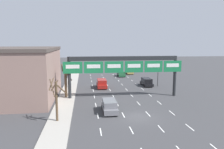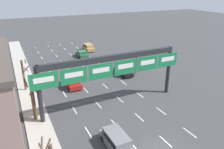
{
  "view_description": "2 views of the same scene",
  "coord_description": "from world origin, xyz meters",
  "px_view_note": "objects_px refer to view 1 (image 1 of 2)",
  "views": [
    {
      "loc": [
        -6.49,
        -25.84,
        9.38
      ],
      "look_at": [
        -1.8,
        11.57,
        3.75
      ],
      "focal_mm": 35.0,
      "sensor_mm": 36.0,
      "label": 1
    },
    {
      "loc": [
        -11.29,
        -12.97,
        14.74
      ],
      "look_at": [
        2.38,
        15.04,
        2.23
      ],
      "focal_mm": 35.0,
      "sensor_mm": 36.0,
      "label": 2
    }
  ],
  "objects_px": {
    "tree_bare_closest": "(56,97)",
    "tree_bare_third": "(69,74)",
    "sign_gantry": "(124,65)",
    "tree_bare_second": "(66,79)",
    "suv_gold": "(129,71)",
    "car_green": "(121,74)",
    "suv_red": "(102,83)",
    "traffic_light_near_gantry": "(158,72)",
    "suv_grey": "(109,105)",
    "suv_black": "(147,82)"
  },
  "relations": [
    {
      "from": "tree_bare_closest",
      "to": "tree_bare_third",
      "type": "xyz_separation_m",
      "value": [
        -0.01,
        20.41,
        -0.28
      ]
    },
    {
      "from": "sign_gantry",
      "to": "tree_bare_second",
      "type": "relative_size",
      "value": 3.45
    },
    {
      "from": "suv_gold",
      "to": "tree_bare_third",
      "type": "distance_m",
      "value": 23.77
    },
    {
      "from": "car_green",
      "to": "tree_bare_closest",
      "type": "xyz_separation_m",
      "value": [
        -13.23,
        -33.1,
        2.21
      ]
    },
    {
      "from": "suv_red",
      "to": "tree_bare_second",
      "type": "bearing_deg",
      "value": -131.7
    },
    {
      "from": "car_green",
      "to": "traffic_light_near_gantry",
      "type": "xyz_separation_m",
      "value": [
        5.56,
        -14.08,
        2.25
      ]
    },
    {
      "from": "suv_grey",
      "to": "tree_bare_second",
      "type": "bearing_deg",
      "value": 126.78
    },
    {
      "from": "traffic_light_near_gantry",
      "to": "suv_gold",
      "type": "bearing_deg",
      "value": 97.4
    },
    {
      "from": "suv_red",
      "to": "suv_black",
      "type": "bearing_deg",
      "value": 5.03
    },
    {
      "from": "suv_gold",
      "to": "tree_bare_third",
      "type": "relative_size",
      "value": 0.83
    },
    {
      "from": "sign_gantry",
      "to": "suv_gold",
      "type": "bearing_deg",
      "value": 76.39
    },
    {
      "from": "tree_bare_second",
      "to": "tree_bare_closest",
      "type": "bearing_deg",
      "value": -91.07
    },
    {
      "from": "suv_black",
      "to": "tree_bare_second",
      "type": "distance_m",
      "value": 18.39
    },
    {
      "from": "suv_grey",
      "to": "tree_bare_closest",
      "type": "relative_size",
      "value": 0.9
    },
    {
      "from": "sign_gantry",
      "to": "tree_bare_third",
      "type": "xyz_separation_m",
      "value": [
        -9.86,
        9.92,
        -2.83
      ]
    },
    {
      "from": "sign_gantry",
      "to": "car_green",
      "type": "xyz_separation_m",
      "value": [
        3.38,
        22.61,
        -4.76
      ]
    },
    {
      "from": "suv_red",
      "to": "traffic_light_near_gantry",
      "type": "distance_m",
      "value": 12.22
    },
    {
      "from": "suv_black",
      "to": "tree_bare_second",
      "type": "bearing_deg",
      "value": -153.32
    },
    {
      "from": "suv_black",
      "to": "suv_gold",
      "type": "relative_size",
      "value": 1.09
    },
    {
      "from": "suv_black",
      "to": "traffic_light_near_gantry",
      "type": "height_order",
      "value": "traffic_light_near_gantry"
    },
    {
      "from": "suv_gold",
      "to": "traffic_light_near_gantry",
      "type": "relative_size",
      "value": 0.99
    },
    {
      "from": "traffic_light_near_gantry",
      "to": "tree_bare_third",
      "type": "relative_size",
      "value": 0.84
    },
    {
      "from": "tree_bare_closest",
      "to": "suv_gold",
      "type": "bearing_deg",
      "value": 66.4
    },
    {
      "from": "suv_red",
      "to": "suv_grey",
      "type": "distance_m",
      "value": 15.83
    },
    {
      "from": "suv_red",
      "to": "tree_bare_closest",
      "type": "bearing_deg",
      "value": -109.78
    },
    {
      "from": "car_green",
      "to": "tree_bare_third",
      "type": "relative_size",
      "value": 0.8
    },
    {
      "from": "suv_gold",
      "to": "tree_bare_second",
      "type": "bearing_deg",
      "value": -121.81
    },
    {
      "from": "suv_gold",
      "to": "suv_red",
      "type": "height_order",
      "value": "suv_red"
    },
    {
      "from": "suv_black",
      "to": "tree_bare_third",
      "type": "xyz_separation_m",
      "value": [
        -16.53,
        0.78,
        1.78
      ]
    },
    {
      "from": "car_green",
      "to": "suv_red",
      "type": "xyz_separation_m",
      "value": [
        -6.48,
        -14.32,
        0.21
      ]
    },
    {
      "from": "suv_grey",
      "to": "traffic_light_near_gantry",
      "type": "relative_size",
      "value": 1.08
    },
    {
      "from": "suv_gold",
      "to": "tree_bare_closest",
      "type": "xyz_separation_m",
      "value": [
        -16.39,
        -37.52,
        2.05
      ]
    },
    {
      "from": "car_green",
      "to": "tree_bare_closest",
      "type": "distance_m",
      "value": 35.71
    },
    {
      "from": "sign_gantry",
      "to": "traffic_light_near_gantry",
      "type": "relative_size",
      "value": 4.76
    },
    {
      "from": "suv_black",
      "to": "suv_grey",
      "type": "distance_m",
      "value": 19.44
    },
    {
      "from": "traffic_light_near_gantry",
      "to": "tree_bare_third",
      "type": "height_order",
      "value": "tree_bare_third"
    },
    {
      "from": "suv_black",
      "to": "tree_bare_second",
      "type": "height_order",
      "value": "tree_bare_second"
    },
    {
      "from": "suv_black",
      "to": "tree_bare_closest",
      "type": "distance_m",
      "value": 25.74
    },
    {
      "from": "suv_black",
      "to": "suv_red",
      "type": "distance_m",
      "value": 9.81
    },
    {
      "from": "suv_black",
      "to": "suv_red",
      "type": "xyz_separation_m",
      "value": [
        -9.77,
        -0.86,
        0.05
      ]
    },
    {
      "from": "traffic_light_near_gantry",
      "to": "tree_bare_second",
      "type": "xyz_separation_m",
      "value": [
        -18.58,
        -7.58,
        0.17
      ]
    },
    {
      "from": "suv_black",
      "to": "suv_gold",
      "type": "xyz_separation_m",
      "value": [
        -0.13,
        17.89,
        0.0
      ]
    },
    {
      "from": "traffic_light_near_gantry",
      "to": "tree_bare_third",
      "type": "distance_m",
      "value": 18.86
    },
    {
      "from": "sign_gantry",
      "to": "tree_bare_closest",
      "type": "height_order",
      "value": "sign_gantry"
    },
    {
      "from": "car_green",
      "to": "suv_red",
      "type": "bearing_deg",
      "value": -114.34
    },
    {
      "from": "suv_grey",
      "to": "suv_gold",
      "type": "bearing_deg",
      "value": 74.13
    },
    {
      "from": "tree_bare_second",
      "to": "tree_bare_third",
      "type": "relative_size",
      "value": 1.16
    },
    {
      "from": "suv_red",
      "to": "suv_grey",
      "type": "relative_size",
      "value": 1.0
    },
    {
      "from": "traffic_light_near_gantry",
      "to": "tree_bare_second",
      "type": "relative_size",
      "value": 0.72
    },
    {
      "from": "suv_red",
      "to": "tree_bare_third",
      "type": "xyz_separation_m",
      "value": [
        -6.76,
        1.64,
        1.73
      ]
    }
  ]
}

